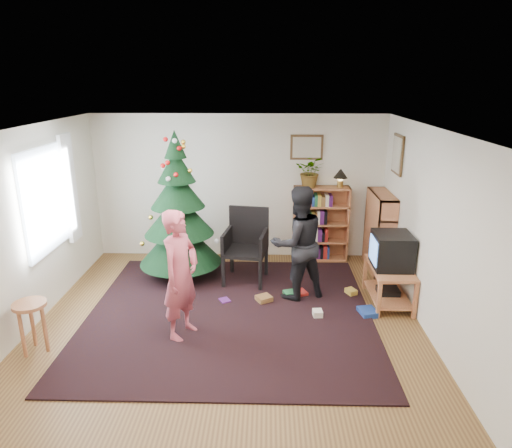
{
  "coord_description": "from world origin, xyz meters",
  "views": [
    {
      "loc": [
        0.49,
        -5.22,
        3.05
      ],
      "look_at": [
        0.34,
        0.88,
        1.1
      ],
      "focal_mm": 32.0,
      "sensor_mm": 36.0,
      "label": 1
    }
  ],
  "objects_px": {
    "picture_right": "(398,154)",
    "tv_stand": "(389,281)",
    "potted_plant": "(311,171)",
    "picture_back": "(307,147)",
    "person_standing": "(181,275)",
    "christmas_tree": "(179,219)",
    "stool": "(31,314)",
    "table_lamp": "(341,175)",
    "crt_tv": "(392,250)",
    "armchair": "(246,241)",
    "person_by_chair": "(298,243)",
    "bookshelf_right": "(379,231)",
    "bookshelf_back": "(320,223)"
  },
  "relations": [
    {
      "from": "bookshelf_back",
      "to": "armchair",
      "type": "distance_m",
      "value": 1.53
    },
    {
      "from": "picture_back",
      "to": "potted_plant",
      "type": "distance_m",
      "value": 0.41
    },
    {
      "from": "stool",
      "to": "table_lamp",
      "type": "bearing_deg",
      "value": 37.22
    },
    {
      "from": "person_standing",
      "to": "tv_stand",
      "type": "bearing_deg",
      "value": -47.31
    },
    {
      "from": "christmas_tree",
      "to": "bookshelf_back",
      "type": "xyz_separation_m",
      "value": [
        2.3,
        0.82,
        -0.31
      ]
    },
    {
      "from": "person_standing",
      "to": "potted_plant",
      "type": "distance_m",
      "value": 3.21
    },
    {
      "from": "bookshelf_back",
      "to": "potted_plant",
      "type": "relative_size",
      "value": 2.46
    },
    {
      "from": "christmas_tree",
      "to": "tv_stand",
      "type": "bearing_deg",
      "value": -14.8
    },
    {
      "from": "picture_back",
      "to": "bookshelf_right",
      "type": "xyz_separation_m",
      "value": [
        1.19,
        -0.56,
        -1.29
      ]
    },
    {
      "from": "bookshelf_right",
      "to": "person_standing",
      "type": "bearing_deg",
      "value": 126.78
    },
    {
      "from": "bookshelf_back",
      "to": "bookshelf_right",
      "type": "bearing_deg",
      "value": -24.86
    },
    {
      "from": "tv_stand",
      "to": "person_by_chair",
      "type": "bearing_deg",
      "value": 173.56
    },
    {
      "from": "christmas_tree",
      "to": "table_lamp",
      "type": "height_order",
      "value": "christmas_tree"
    },
    {
      "from": "bookshelf_back",
      "to": "crt_tv",
      "type": "height_order",
      "value": "bookshelf_back"
    },
    {
      "from": "person_standing",
      "to": "table_lamp",
      "type": "xyz_separation_m",
      "value": [
        2.26,
        2.58,
        0.7
      ]
    },
    {
      "from": "potted_plant",
      "to": "tv_stand",
      "type": "bearing_deg",
      "value": -58.67
    },
    {
      "from": "stool",
      "to": "person_by_chair",
      "type": "bearing_deg",
      "value": 25.34
    },
    {
      "from": "crt_tv",
      "to": "person_standing",
      "type": "distance_m",
      "value": 2.91
    },
    {
      "from": "armchair",
      "to": "potted_plant",
      "type": "height_order",
      "value": "potted_plant"
    },
    {
      "from": "picture_back",
      "to": "christmas_tree",
      "type": "relative_size",
      "value": 0.24
    },
    {
      "from": "christmas_tree",
      "to": "tv_stand",
      "type": "relative_size",
      "value": 2.42
    },
    {
      "from": "bookshelf_right",
      "to": "stool",
      "type": "bearing_deg",
      "value": 119.34
    },
    {
      "from": "bookshelf_back",
      "to": "table_lamp",
      "type": "bearing_deg",
      "value": 0.0
    },
    {
      "from": "person_by_chair",
      "to": "tv_stand",
      "type": "bearing_deg",
      "value": 151.23
    },
    {
      "from": "christmas_tree",
      "to": "table_lamp",
      "type": "xyz_separation_m",
      "value": [
        2.6,
        0.82,
        0.54
      ]
    },
    {
      "from": "picture_back",
      "to": "person_by_chair",
      "type": "height_order",
      "value": "picture_back"
    },
    {
      "from": "christmas_tree",
      "to": "person_by_chair",
      "type": "bearing_deg",
      "value": -20.41
    },
    {
      "from": "bookshelf_right",
      "to": "potted_plant",
      "type": "height_order",
      "value": "potted_plant"
    },
    {
      "from": "crt_tv",
      "to": "armchair",
      "type": "bearing_deg",
      "value": 159.49
    },
    {
      "from": "crt_tv",
      "to": "person_by_chair",
      "type": "bearing_deg",
      "value": 173.55
    },
    {
      "from": "picture_back",
      "to": "christmas_tree",
      "type": "height_order",
      "value": "christmas_tree"
    },
    {
      "from": "armchair",
      "to": "stool",
      "type": "relative_size",
      "value": 1.83
    },
    {
      "from": "tv_stand",
      "to": "person_standing",
      "type": "bearing_deg",
      "value": -161.26
    },
    {
      "from": "christmas_tree",
      "to": "stool",
      "type": "relative_size",
      "value": 3.74
    },
    {
      "from": "picture_right",
      "to": "person_standing",
      "type": "relative_size",
      "value": 0.37
    },
    {
      "from": "picture_back",
      "to": "picture_right",
      "type": "xyz_separation_m",
      "value": [
        1.33,
        -0.73,
        0.0
      ]
    },
    {
      "from": "person_by_chair",
      "to": "picture_back",
      "type": "bearing_deg",
      "value": -119.95
    },
    {
      "from": "christmas_tree",
      "to": "potted_plant",
      "type": "height_order",
      "value": "christmas_tree"
    },
    {
      "from": "person_standing",
      "to": "table_lamp",
      "type": "height_order",
      "value": "person_standing"
    },
    {
      "from": "picture_right",
      "to": "tv_stand",
      "type": "distance_m",
      "value": 1.95
    },
    {
      "from": "picture_right",
      "to": "person_by_chair",
      "type": "height_order",
      "value": "picture_right"
    },
    {
      "from": "bookshelf_right",
      "to": "person_standing",
      "type": "distance_m",
      "value": 3.59
    },
    {
      "from": "christmas_tree",
      "to": "picture_right",
      "type": "bearing_deg",
      "value": 3.96
    },
    {
      "from": "stool",
      "to": "tv_stand",
      "type": "bearing_deg",
      "value": 16.84
    },
    {
      "from": "crt_tv",
      "to": "table_lamp",
      "type": "distance_m",
      "value": 1.86
    },
    {
      "from": "potted_plant",
      "to": "person_by_chair",
      "type": "bearing_deg",
      "value": -100.96
    },
    {
      "from": "stool",
      "to": "table_lamp",
      "type": "xyz_separation_m",
      "value": [
        3.92,
        2.98,
        1.03
      ]
    },
    {
      "from": "picture_right",
      "to": "armchair",
      "type": "bearing_deg",
      "value": -173.03
    },
    {
      "from": "picture_back",
      "to": "tv_stand",
      "type": "height_order",
      "value": "picture_back"
    },
    {
      "from": "bookshelf_right",
      "to": "crt_tv",
      "type": "bearing_deg",
      "value": 174.23
    }
  ]
}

